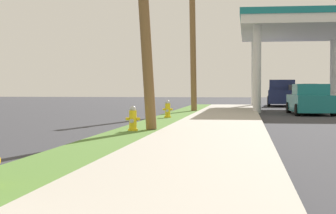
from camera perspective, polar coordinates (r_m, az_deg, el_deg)
fire_hydrant_second at (r=16.86m, az=-3.52°, el=-1.27°), size 0.42×0.38×0.74m
fire_hydrant_third at (r=24.26m, az=-0.03°, el=-0.29°), size 0.42×0.37×0.74m
utility_pole_background at (r=31.56m, az=2.47°, el=7.87°), size 0.77×1.29×8.90m
car_teal_by_near_pump at (r=30.34m, az=13.93°, el=0.62°), size 2.14×4.59×1.57m
truck_navy_at_forecourt at (r=44.34m, az=11.25°, el=1.29°), size 2.34×5.48×1.97m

